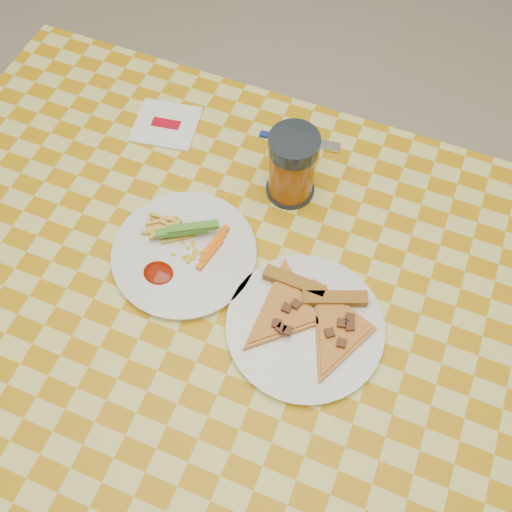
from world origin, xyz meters
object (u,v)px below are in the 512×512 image
(plate_right, at_px, (305,327))
(drink_glass, at_px, (292,166))
(table, at_px, (233,305))
(plate_left, at_px, (184,254))

(plate_right, bearing_deg, drink_glass, 115.19)
(table, height_order, plate_right, plate_right)
(table, distance_m, plate_right, 0.16)
(table, xyz_separation_m, drink_glass, (0.02, 0.22, 0.14))
(table, bearing_deg, plate_left, 165.69)
(plate_left, xyz_separation_m, plate_right, (0.24, -0.05, 0.00))
(plate_left, distance_m, drink_glass, 0.24)
(plate_left, bearing_deg, drink_glass, 58.46)
(table, bearing_deg, drink_glass, 84.18)
(plate_left, relative_size, plate_right, 0.98)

